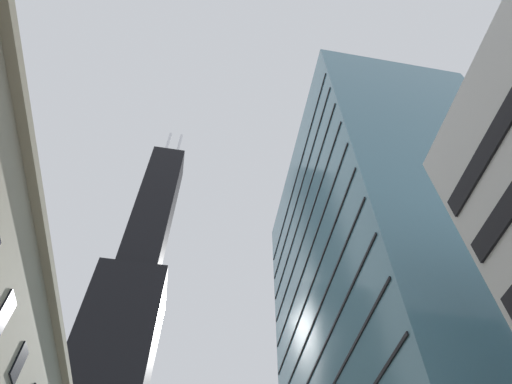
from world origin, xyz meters
The scene contains 1 object.
glass_office_midrise centered at (20.82, 26.36, 29.49)m, with size 19.74×33.27×58.98m.
Camera 1 is at (-0.81, -8.97, 1.48)m, focal length 31.04 mm.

